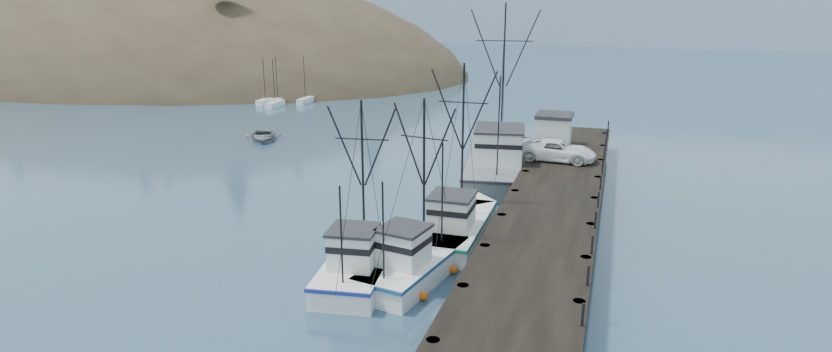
# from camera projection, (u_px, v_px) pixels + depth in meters

# --- Properties ---
(ground) EXTENTS (400.00, 400.00, 0.00)m
(ground) POSITION_uv_depth(u_px,v_px,m) (237.00, 300.00, 32.63)
(ground) COLOR navy
(ground) RESTS_ON ground
(pier) EXTENTS (6.00, 44.00, 2.00)m
(pier) POSITION_uv_depth(u_px,v_px,m) (554.00, 198.00, 42.78)
(pier) COLOR black
(pier) RESTS_ON ground
(headland) EXTENTS (134.80, 78.00, 51.00)m
(headland) POSITION_uv_depth(u_px,v_px,m) (126.00, 90.00, 127.36)
(headland) COLOR #382D1E
(headland) RESTS_ON ground
(distant_ridge) EXTENTS (360.00, 40.00, 26.00)m
(distant_ridge) POSITION_uv_depth(u_px,v_px,m) (595.00, 41.00, 185.37)
(distant_ridge) COLOR #9EB2C6
(distant_ridge) RESTS_ON ground
(distant_ridge_far) EXTENTS (180.00, 25.00, 18.00)m
(distant_ridge_far) POSITION_uv_depth(u_px,v_px,m) (441.00, 33.00, 213.44)
(distant_ridge_far) COLOR silver
(distant_ridge_far) RESTS_ON ground
(moored_sailboats) EXTENTS (22.54, 19.47, 6.35)m
(moored_sailboats) POSITION_uv_depth(u_px,v_px,m) (251.00, 94.00, 92.44)
(moored_sailboats) COLOR white
(moored_sailboats) RESTS_ON ground
(trawler_near) EXTENTS (4.62, 9.67, 9.97)m
(trawler_near) POSITION_uv_depth(u_px,v_px,m) (416.00, 262.00, 35.06)
(trawler_near) COLOR white
(trawler_near) RESTS_ON ground
(trawler_mid) EXTENTS (4.31, 9.81, 9.87)m
(trawler_mid) POSITION_uv_depth(u_px,v_px,m) (361.00, 262.00, 35.00)
(trawler_mid) COLOR white
(trawler_mid) RESTS_ON ground
(trawler_far) EXTENTS (3.52, 10.73, 11.11)m
(trawler_far) POSITION_uv_depth(u_px,v_px,m) (457.00, 225.00, 40.47)
(trawler_far) COLOR white
(trawler_far) RESTS_ON ground
(work_vessel) EXTENTS (7.24, 17.42, 14.24)m
(work_vessel) POSITION_uv_depth(u_px,v_px,m) (499.00, 161.00, 53.50)
(work_vessel) COLOR slate
(work_vessel) RESTS_ON ground
(pier_shed) EXTENTS (3.00, 3.20, 2.80)m
(pier_shed) POSITION_uv_depth(u_px,v_px,m) (554.00, 130.00, 55.07)
(pier_shed) COLOR silver
(pier_shed) RESTS_ON pier
(pickup_truck) EXTENTS (5.93, 2.96, 1.61)m
(pickup_truck) POSITION_uv_depth(u_px,v_px,m) (558.00, 150.00, 50.61)
(pickup_truck) COLOR white
(pickup_truck) RESTS_ON pier
(motorboat) EXTENTS (5.88, 6.46, 1.09)m
(motorboat) POSITION_uv_depth(u_px,v_px,m) (263.00, 140.00, 66.35)
(motorboat) COLOR slate
(motorboat) RESTS_ON ground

